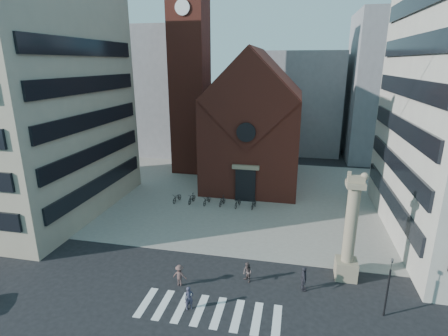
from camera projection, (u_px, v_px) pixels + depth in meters
The scene contains 21 objects.
ground at pixel (212, 284), 26.48m from camera, with size 120.00×120.00×0.00m, color black.
piazza at pixel (248, 195), 44.26m from camera, with size 46.00×30.00×0.05m, color gray.
zebra_crossing at pixel (209, 311), 23.56m from camera, with size 10.20×3.20×0.01m, color white, non-canonical shape.
church at pixel (255, 124), 47.60m from camera, with size 12.00×16.65×18.00m.
campanile at pixel (190, 65), 50.10m from camera, with size 5.50×5.50×31.20m.
building_left at pixel (13, 93), 36.83m from camera, with size 18.00×20.00×26.00m, color #9F927B.
bg_block_left at pixel (158, 91), 64.70m from camera, with size 16.00×14.00×22.00m, color gray.
bg_block_mid at pixel (301, 102), 64.80m from camera, with size 14.00×12.00×18.00m, color gray.
bg_block_right at pixel (400, 88), 57.95m from camera, with size 16.00×14.00×24.00m, color gray.
lion_column at pixel (350, 238), 26.30m from camera, with size 1.63×1.60×8.68m.
traffic_light at pixel (388, 286), 22.50m from camera, with size 0.13×0.16×4.30m.
pedestrian_0 at pixel (189, 298), 23.57m from camera, with size 0.61×0.40×1.68m, color #302E40.
pedestrian_1 at pixel (247, 272), 26.53m from camera, with size 0.78×0.61×1.61m, color #534342.
pedestrian_2 at pixel (304, 279), 25.49m from camera, with size 1.12×0.47×1.91m, color #2B2B33.
pedestrian_3 at pixel (180, 275), 26.12m from camera, with size 1.09×0.62×1.68m, color brown.
scooter_0 at pixel (177, 198), 41.83m from camera, with size 0.69×1.97×1.03m, color black.
scooter_1 at pixel (192, 198), 41.45m from camera, with size 0.54×1.91×1.15m, color black.
scooter_2 at pixel (207, 200), 41.10m from camera, with size 0.69×1.97×1.03m, color black.
scooter_3 at pixel (222, 201), 40.72m from camera, with size 0.54×1.91×1.15m, color black.
scooter_4 at pixel (238, 203), 40.37m from camera, with size 0.69×1.97×1.03m, color black.
scooter_5 at pixel (254, 203), 39.98m from camera, with size 0.54×1.91×1.15m, color black.
Camera 1 is at (5.64, -22.09, 16.11)m, focal length 28.00 mm.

